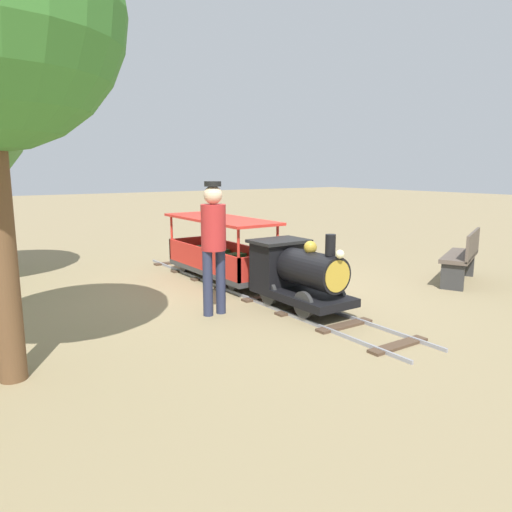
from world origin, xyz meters
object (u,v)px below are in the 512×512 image
park_bench (463,257)px  locomotive (297,272)px  conductor_person (214,237)px  passenger_car (220,255)px

park_bench → locomotive: bearing=-6.4°
conductor_person → park_bench: (-4.03, 0.73, -0.54)m
locomotive → park_bench: locomotive is taller
passenger_car → park_bench: (-3.05, 2.27, -0.01)m
conductor_person → park_bench: conductor_person is taller
passenger_car → conductor_person: size_ratio=1.45×
park_bench → conductor_person: bearing=-10.3°
passenger_car → conductor_person: conductor_person is taller
locomotive → conductor_person: bearing=-21.5°
locomotive → conductor_person: size_ratio=0.89×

